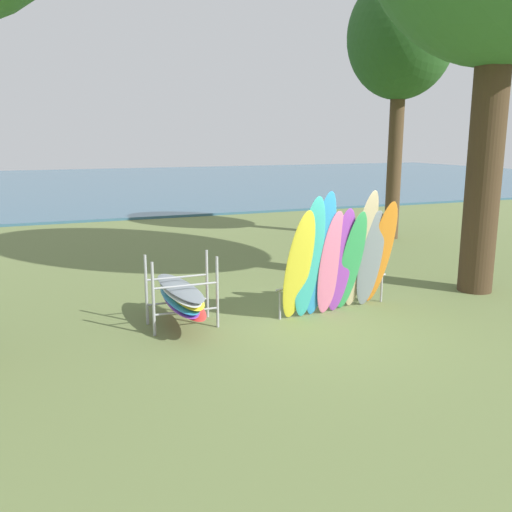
% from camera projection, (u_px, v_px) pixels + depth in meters
% --- Properties ---
extents(ground_plane, '(80.00, 80.00, 0.00)m').
position_uv_depth(ground_plane, '(326.00, 323.00, 9.82)').
color(ground_plane, olive).
extents(lake_water, '(80.00, 36.00, 0.10)m').
position_uv_depth(lake_water, '(104.00, 183.00, 38.71)').
color(lake_water, '#38607A').
rests_on(lake_water, ground).
extents(tree_mid_behind, '(3.25, 3.25, 8.07)m').
position_uv_depth(tree_mid_behind, '(401.00, 39.00, 16.78)').
color(tree_mid_behind, '#4C3823').
rests_on(tree_mid_behind, ground).
extents(leaning_board_pile, '(2.50, 1.04, 2.33)m').
position_uv_depth(leaning_board_pile, '(341.00, 259.00, 10.12)').
color(leaning_board_pile, yellow).
rests_on(leaning_board_pile, ground).
extents(board_storage_rack, '(1.15, 2.13, 1.25)m').
position_uv_depth(board_storage_rack, '(181.00, 295.00, 9.57)').
color(board_storage_rack, '#9EA0A5').
rests_on(board_storage_rack, ground).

